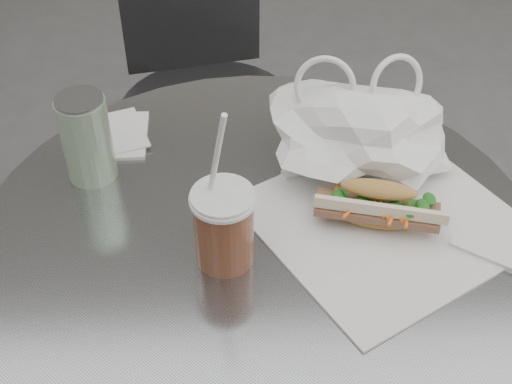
{
  "coord_description": "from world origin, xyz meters",
  "views": [
    {
      "loc": [
        -0.03,
        -0.45,
        1.42
      ],
      "look_at": [
        -0.0,
        0.23,
        0.79
      ],
      "focal_mm": 50.0,
      "sensor_mm": 36.0,
      "label": 1
    }
  ],
  "objects_px": {
    "chair_far": "(208,148)",
    "cafe_table": "(258,357)",
    "iced_coffee": "(224,226)",
    "sunglasses": "(363,123)",
    "drink_can": "(86,138)",
    "banh_mi": "(377,205)"
  },
  "relations": [
    {
      "from": "chair_far",
      "to": "cafe_table",
      "type": "bearing_deg",
      "value": 86.41
    },
    {
      "from": "chair_far",
      "to": "iced_coffee",
      "type": "distance_m",
      "value": 0.85
    },
    {
      "from": "cafe_table",
      "to": "sunglasses",
      "type": "bearing_deg",
      "value": 51.22
    },
    {
      "from": "chair_far",
      "to": "drink_can",
      "type": "xyz_separation_m",
      "value": [
        -0.14,
        -0.54,
        0.46
      ]
    },
    {
      "from": "banh_mi",
      "to": "drink_can",
      "type": "height_order",
      "value": "drink_can"
    },
    {
      "from": "iced_coffee",
      "to": "sunglasses",
      "type": "xyz_separation_m",
      "value": [
        0.21,
        0.24,
        -0.04
      ]
    },
    {
      "from": "banh_mi",
      "to": "drink_can",
      "type": "relative_size",
      "value": 1.59
    },
    {
      "from": "chair_far",
      "to": "sunglasses",
      "type": "relative_size",
      "value": 6.36
    },
    {
      "from": "cafe_table",
      "to": "sunglasses",
      "type": "distance_m",
      "value": 0.4
    },
    {
      "from": "chair_far",
      "to": "banh_mi",
      "type": "relative_size",
      "value": 3.6
    },
    {
      "from": "cafe_table",
      "to": "banh_mi",
      "type": "relative_size",
      "value": 3.61
    },
    {
      "from": "iced_coffee",
      "to": "drink_can",
      "type": "distance_m",
      "value": 0.25
    },
    {
      "from": "cafe_table",
      "to": "drink_can",
      "type": "xyz_separation_m",
      "value": [
        -0.23,
        0.14,
        0.34
      ]
    },
    {
      "from": "chair_far",
      "to": "sunglasses",
      "type": "bearing_deg",
      "value": 107.81
    },
    {
      "from": "sunglasses",
      "to": "iced_coffee",
      "type": "bearing_deg",
      "value": -161.13
    },
    {
      "from": "banh_mi",
      "to": "sunglasses",
      "type": "xyz_separation_m",
      "value": [
        0.01,
        0.19,
        -0.01
      ]
    },
    {
      "from": "chair_far",
      "to": "iced_coffee",
      "type": "relative_size",
      "value": 3.24
    },
    {
      "from": "sunglasses",
      "to": "drink_can",
      "type": "bearing_deg",
      "value": 160.58
    },
    {
      "from": "cafe_table",
      "to": "chair_far",
      "type": "relative_size",
      "value": 1.0
    },
    {
      "from": "iced_coffee",
      "to": "sunglasses",
      "type": "distance_m",
      "value": 0.33
    },
    {
      "from": "chair_far",
      "to": "iced_coffee",
      "type": "bearing_deg",
      "value": 82.6
    },
    {
      "from": "cafe_table",
      "to": "chair_far",
      "type": "bearing_deg",
      "value": 97.27
    }
  ]
}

